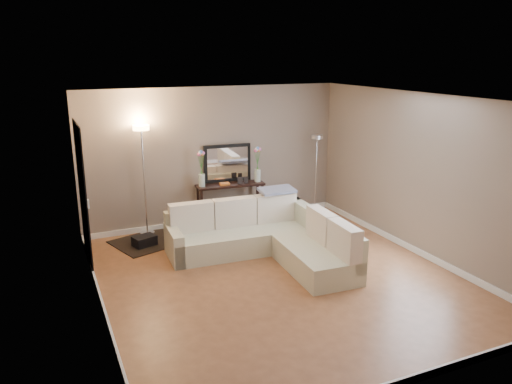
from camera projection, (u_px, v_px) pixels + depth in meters
name	position (u px, v px, depth m)	size (l,w,h in m)	color
floor	(278.00, 278.00, 7.34)	(5.00, 5.50, 0.01)	#9A5D38
ceiling	(280.00, 98.00, 6.63)	(5.00, 5.50, 0.01)	white
wall_back	(214.00, 156.00, 9.42)	(5.00, 0.02, 2.60)	gray
wall_front	(414.00, 267.00, 4.56)	(5.00, 0.02, 2.60)	gray
wall_left	(93.00, 215.00, 6.01)	(0.02, 5.50, 2.60)	gray
wall_right	(420.00, 175.00, 7.97)	(0.02, 5.50, 2.60)	gray
baseboard_back	(216.00, 219.00, 9.73)	(5.00, 0.03, 0.10)	white
baseboard_front	(401.00, 383.00, 4.91)	(5.00, 0.03, 0.10)	white
baseboard_left	(103.00, 308.00, 6.35)	(0.03, 5.50, 0.10)	white
baseboard_right	(412.00, 248.00, 8.29)	(0.03, 5.50, 0.10)	white
doorway	(83.00, 195.00, 7.57)	(0.02, 1.20, 2.20)	black
switch_plate	(88.00, 204.00, 6.79)	(0.02, 0.08, 0.12)	white
sectional_sofa	(267.00, 237.00, 8.04)	(2.46, 2.45, 0.85)	beige
throw_blanket	(277.00, 190.00, 8.55)	(0.61, 0.35, 0.05)	gray
console_table	(226.00, 202.00, 9.48)	(1.32, 0.44, 0.80)	black
leaning_mirror	(227.00, 163.00, 9.46)	(0.92, 0.11, 0.72)	black
table_decor	(231.00, 183.00, 9.37)	(0.55, 0.13, 0.13)	orange
flower_vase_left	(202.00, 171.00, 9.16)	(0.15, 0.13, 0.68)	silver
flower_vase_right	(257.00, 167.00, 9.51)	(0.15, 0.13, 0.68)	silver
floor_lamp_lit	(143.00, 158.00, 8.72)	(0.35, 0.35, 1.99)	silver
floor_lamp_unlit	(316.00, 159.00, 9.89)	(0.29, 0.29, 1.63)	silver
charcoal_rug	(153.00, 240.00, 8.75)	(1.30, 0.97, 0.02)	black
black_bag	(145.00, 243.00, 8.50)	(0.37, 0.26, 0.24)	black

